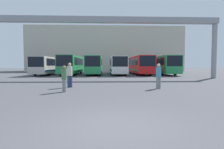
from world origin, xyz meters
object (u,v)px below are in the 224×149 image
Objects in this scene: bus_slot_1 at (72,64)px; pedestrian_mid_left at (70,74)px; pedestrian_near_right at (158,75)px; pedestrian_near_left at (64,78)px; bus_slot_2 at (95,64)px; bus_slot_3 at (117,65)px; bus_slot_5 at (162,64)px; bus_slot_4 at (140,64)px; bus_slot_0 at (49,65)px.

bus_slot_1 reaches higher than pedestrian_mid_left.
pedestrian_near_left is at bearing -8.11° from pedestrian_near_right.
pedestrian_mid_left reaches higher than pedestrian_near_left.
bus_slot_2 is 7.36× the size of pedestrian_near_left.
bus_slot_5 reaches higher than bus_slot_3.
bus_slot_2 reaches higher than pedestrian_mid_left.
bus_slot_3 is 1.01× the size of bus_slot_4.
bus_slot_3 is at bearing 0.73° from bus_slot_1.
bus_slot_1 is at bearing -179.91° from bus_slot_4.
bus_slot_5 reaches higher than bus_slot_4.
pedestrian_near_right is at bearing -63.29° from bus_slot_1.
bus_slot_5 is (19.99, -0.06, 0.11)m from bus_slot_0.
bus_slot_3 is 8.00m from bus_slot_5.
bus_slot_0 is 1.01× the size of bus_slot_5.
pedestrian_mid_left is at bearing -28.23° from pedestrian_near_right.
pedestrian_near_left is (-6.22, -1.29, -0.07)m from pedestrian_near_right.
bus_slot_2 is at bearing 61.78° from pedestrian_mid_left.
bus_slot_3 is at bearing 178.82° from bus_slot_4.
bus_slot_0 is 8.00m from bus_slot_2.
bus_slot_2 reaches higher than pedestrian_near_right.
bus_slot_0 is 0.97× the size of bus_slot_4.
bus_slot_2 is at bearing 178.42° from bus_slot_5.
pedestrian_near_right is (-6.46, -18.73, -0.89)m from bus_slot_5.
bus_slot_3 is 20.89m from pedestrian_near_left.
bus_slot_3 reaches higher than pedestrian_near_left.
bus_slot_5 is 6.20× the size of pedestrian_mid_left.
bus_slot_0 is at bearing -74.08° from pedestrian_near_right.
pedestrian_near_left is at bearing -80.70° from bus_slot_1.
bus_slot_5 is 23.72m from pedestrian_near_left.
bus_slot_5 is 21.93m from pedestrian_mid_left.
bus_slot_1 is 6.44× the size of pedestrian_mid_left.
pedestrian_near_left is at bearing -113.20° from bus_slot_4.
bus_slot_5 is 6.95× the size of pedestrian_near_left.
bus_slot_2 is at bearing 1.71° from bus_slot_1.
bus_slot_3 is 7.34× the size of pedestrian_near_left.
pedestrian_near_right is (5.53, -19.06, -0.85)m from bus_slot_2.
bus_slot_1 is 0.98× the size of bus_slot_3.
bus_slot_5 is (8.00, -0.31, 0.07)m from bus_slot_3.
pedestrian_near_right reaches higher than pedestrian_near_left.
pedestrian_mid_left is at bearing -79.92° from bus_slot_1.
bus_slot_5 reaches higher than bus_slot_2.
bus_slot_0 is at bearing -178.04° from bus_slot_2.
bus_slot_0 is 7.02× the size of pedestrian_near_left.
pedestrian_near_right is at bearing -73.81° from bus_slot_2.
pedestrian_near_left is (-8.68, -20.25, -0.95)m from bus_slot_4.
bus_slot_3 reaches higher than pedestrian_near_right.
bus_slot_2 is at bearing 179.75° from bus_slot_3.
bus_slot_4 is at bearing -117.24° from pedestrian_near_right.
bus_slot_2 reaches higher than bus_slot_3.
bus_slot_4 is 6.70× the size of pedestrian_near_right.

